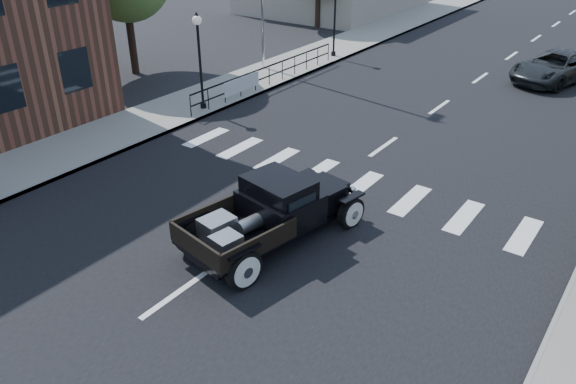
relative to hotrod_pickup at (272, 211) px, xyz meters
The scene contains 10 objects.
ground 0.97m from the hotrod_pickup, behind, with size 120.00×120.00×0.00m, color black.
road 15.01m from the hotrod_pickup, 91.65° to the left, with size 14.00×80.00×0.02m, color black.
road_markings 10.03m from the hotrod_pickup, 92.47° to the left, with size 12.00×60.00×0.06m, color silver, non-canonical shape.
sidewalk_left 17.46m from the hotrod_pickup, 120.80° to the left, with size 3.00×80.00×0.15m, color gray.
railing 12.63m from the hotrod_pickup, 127.75° to the left, with size 0.08×10.00×1.00m, color black, non-canonical shape.
banner 11.07m from the hotrod_pickup, 133.78° to the left, with size 0.04×2.20×0.60m, color silver, non-canonical shape.
lamp_post_b 10.08m from the hotrod_pickup, 143.31° to the left, with size 0.36×0.36×3.76m, color black, non-canonical shape.
lamp_post_c 17.93m from the hotrod_pickup, 116.68° to the left, with size 0.36×0.36×3.76m, color black, non-canonical shape.
hotrod_pickup is the anchor object (origin of this frame).
second_car 18.61m from the hotrod_pickup, 82.25° to the left, with size 2.30×4.98×1.38m, color black.
Camera 1 is at (7.78, -9.53, 7.92)m, focal length 35.00 mm.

